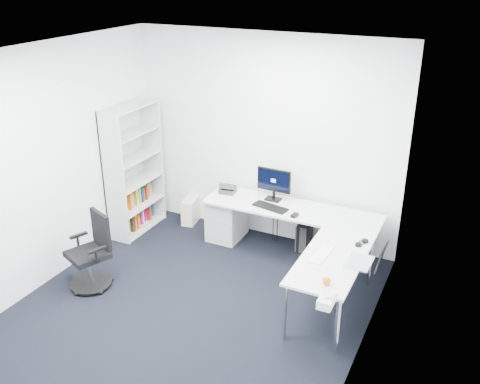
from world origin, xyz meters
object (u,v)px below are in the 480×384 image
at_px(bookshelf, 134,170).
at_px(laptop, 360,252).
at_px(task_chair, 87,253).
at_px(l_desk, 282,242).
at_px(monitor, 274,184).

xyz_separation_m(bookshelf, laptop, (3.25, -0.67, -0.11)).
height_order(bookshelf, task_chair, bookshelf).
xyz_separation_m(l_desk, laptop, (1.07, -0.62, 0.45)).
bearing_deg(task_chair, l_desk, 60.44).
bearing_deg(bookshelf, task_chair, -75.93).
height_order(monitor, laptop, monitor).
relative_size(l_desk, task_chair, 2.49).
distance_m(bookshelf, laptop, 3.32).
distance_m(bookshelf, task_chair, 1.54).
height_order(bookshelf, laptop, bookshelf).
xyz_separation_m(l_desk, task_chair, (-1.82, -1.39, 0.12)).
height_order(l_desk, task_chair, task_chair).
height_order(bookshelf, monitor, bookshelf).
bearing_deg(task_chair, bookshelf, 127.17).
bearing_deg(monitor, laptop, -35.40).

